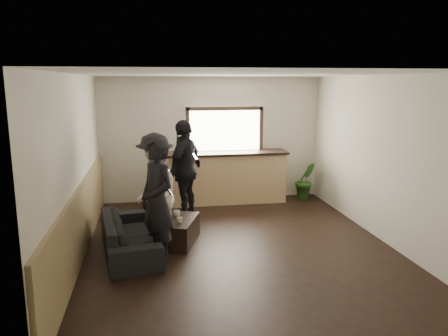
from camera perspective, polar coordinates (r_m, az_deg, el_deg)
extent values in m
cube|color=black|center=(7.40, 1.73, -10.06)|extent=(5.00, 6.00, 0.01)
cube|color=silver|center=(6.89, 1.87, 12.19)|extent=(5.00, 6.00, 0.01)
cube|color=beige|center=(9.93, -1.66, 3.79)|extent=(5.00, 0.01, 2.80)
cube|color=beige|center=(4.20, 10.04, -6.74)|extent=(5.00, 0.01, 2.80)
cube|color=beige|center=(6.96, -18.80, 0.00)|extent=(0.01, 6.00, 2.80)
cube|color=beige|center=(7.89, 19.88, 1.19)|extent=(0.01, 6.00, 2.80)
cube|color=#9D8458|center=(7.16, -18.14, -6.68)|extent=(0.06, 5.90, 1.10)
cube|color=tan|center=(9.82, 0.36, -1.34)|extent=(2.60, 0.60, 1.10)
cube|color=black|center=(9.71, 0.37, 1.98)|extent=(2.70, 0.68, 0.05)
cube|color=white|center=(9.92, 0.09, 4.95)|extent=(1.60, 0.06, 0.90)
cube|color=#3F3326|center=(9.85, 0.12, 7.76)|extent=(1.72, 0.08, 0.08)
cube|color=#3F3326|center=(9.78, -4.76, 4.82)|extent=(0.08, 0.08, 1.06)
cube|color=#3F3326|center=(10.06, 4.85, 5.00)|extent=(0.08, 0.08, 1.06)
imported|color=black|center=(7.17, -12.25, -8.53)|extent=(1.06, 2.08, 0.58)
cube|color=black|center=(7.47, -5.93, -8.20)|extent=(0.80, 1.06, 0.42)
imported|color=silver|center=(7.56, -6.21, -5.91)|extent=(0.13, 0.13, 0.09)
imported|color=silver|center=(7.22, -5.81, -6.77)|extent=(0.13, 0.13, 0.09)
imported|color=#2D6623|center=(10.29, 10.59, -1.60)|extent=(0.54, 0.47, 0.87)
imported|color=black|center=(6.58, -8.70, -4.27)|extent=(0.74, 0.82, 1.88)
cube|color=black|center=(6.67, -7.14, -3.11)|extent=(0.12, 0.11, 0.12)
cube|color=silver|center=(6.66, -7.14, -3.09)|extent=(0.10, 0.09, 0.11)
imported|color=#B8B3A6|center=(7.33, -8.79, -3.72)|extent=(0.73, 0.88, 1.62)
cube|color=black|center=(7.32, -7.14, -2.36)|extent=(0.10, 0.09, 0.12)
cube|color=silver|center=(7.32, -7.13, -2.34)|extent=(0.09, 0.08, 0.11)
imported|color=black|center=(8.01, -8.91, -1.81)|extent=(0.78, 1.22, 1.79)
cube|color=black|center=(7.99, -7.40, -0.06)|extent=(0.10, 0.08, 0.12)
cube|color=silver|center=(7.98, -7.40, -0.04)|extent=(0.08, 0.07, 0.11)
imported|color=black|center=(8.59, -5.09, -0.23)|extent=(1.03, 1.23, 1.97)
cube|color=black|center=(8.44, -3.81, 1.52)|extent=(0.12, 0.11, 0.12)
cube|color=silver|center=(8.43, -3.80, 1.54)|extent=(0.10, 0.09, 0.11)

